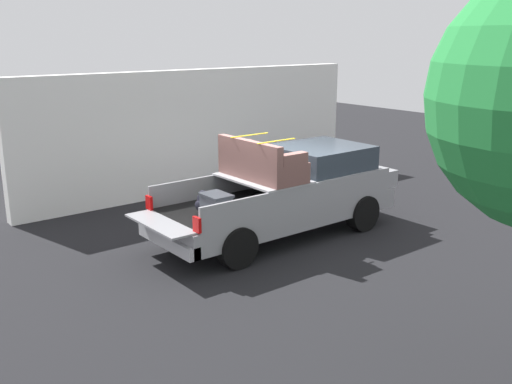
% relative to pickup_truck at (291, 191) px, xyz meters
% --- Properties ---
extents(ground_plane, '(40.00, 40.00, 0.00)m').
position_rel_pickup_truck_xyz_m(ground_plane, '(-0.37, 0.00, -0.96)').
color(ground_plane, black).
extents(pickup_truck, '(6.05, 2.06, 2.23)m').
position_rel_pickup_truck_xyz_m(pickup_truck, '(0.00, 0.00, 0.00)').
color(pickup_truck, gray).
rests_on(pickup_truck, ground_plane).
extents(building_facade, '(10.58, 0.36, 3.36)m').
position_rel_pickup_truck_xyz_m(building_facade, '(0.53, 4.48, 0.72)').
color(building_facade, white).
rests_on(building_facade, ground_plane).
extents(trash_can, '(0.60, 0.60, 0.98)m').
position_rel_pickup_truck_xyz_m(trash_can, '(2.90, 3.08, -0.47)').
color(trash_can, '#3F4C66').
rests_on(trash_can, ground_plane).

